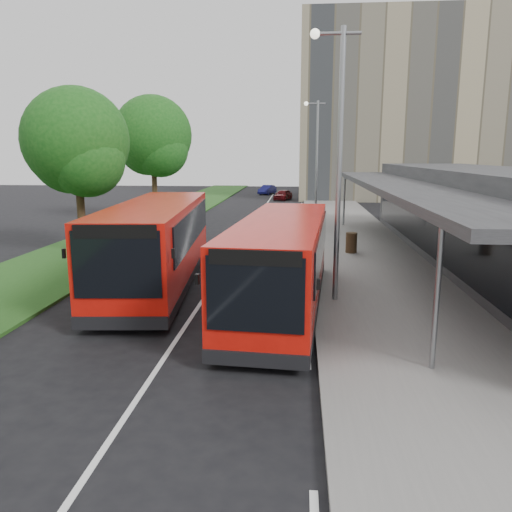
{
  "coord_description": "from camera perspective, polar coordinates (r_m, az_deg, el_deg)",
  "views": [
    {
      "loc": [
        3.03,
        -13.19,
        4.6
      ],
      "look_at": [
        1.73,
        1.92,
        1.5
      ],
      "focal_mm": 35.0,
      "sensor_mm": 36.0,
      "label": 1
    }
  ],
  "objects": [
    {
      "name": "lamp_post_far",
      "position": [
        35.21,
        6.83,
        11.67
      ],
      "size": [
        1.44,
        0.28,
        8.0
      ],
      "color": "gray",
      "rests_on": "pavement"
    },
    {
      "name": "lane_centre_line",
      "position": [
        28.72,
        -1.19,
        2.35
      ],
      "size": [
        0.12,
        70.0,
        0.01
      ],
      "primitive_type": "cube",
      "color": "silver",
      "rests_on": "ground"
    },
    {
      "name": "car_near",
      "position": [
        51.39,
        3.1,
        7.01
      ],
      "size": [
        2.1,
        3.38,
        1.08
      ],
      "primitive_type": "imported",
      "rotation": [
        0.0,
        0.0,
        -0.28
      ],
      "color": "#540C10",
      "rests_on": "ground"
    },
    {
      "name": "tree_far",
      "position": [
        35.7,
        -11.71,
        12.81
      ],
      "size": [
        5.33,
        5.33,
        8.56
      ],
      "color": "#372116",
      "rests_on": "ground"
    },
    {
      "name": "bollard",
      "position": [
        30.26,
        7.69,
        4.07
      ],
      "size": [
        0.19,
        0.19,
        1.13
      ],
      "primitive_type": "cylinder",
      "rotation": [
        0.0,
        0.0,
        -0.08
      ],
      "color": "#D6C20B",
      "rests_on": "pavement"
    },
    {
      "name": "ground",
      "position": [
        14.29,
        -7.64,
        -7.33
      ],
      "size": [
        120.0,
        120.0,
        0.0
      ],
      "primitive_type": "plane",
      "color": "black",
      "rests_on": "ground"
    },
    {
      "name": "grass_verge",
      "position": [
        34.97,
        -11.81,
        3.84
      ],
      "size": [
        5.0,
        80.0,
        0.1
      ],
      "primitive_type": "cube",
      "color": "#1F4B18",
      "rests_on": "ground"
    },
    {
      "name": "litter_bin",
      "position": [
        23.33,
        10.84,
        1.51
      ],
      "size": [
        0.62,
        0.62,
        0.93
      ],
      "primitive_type": "cylinder",
      "rotation": [
        0.0,
        0.0,
        0.23
      ],
      "color": "#382817",
      "rests_on": "pavement"
    },
    {
      "name": "car_far",
      "position": [
        58.72,
        1.29,
        7.59
      ],
      "size": [
        2.09,
        3.43,
        1.07
      ],
      "primitive_type": "imported",
      "rotation": [
        0.0,
        0.0,
        -0.32
      ],
      "color": "navy",
      "rests_on": "ground"
    },
    {
      "name": "pavement",
      "position": [
        33.63,
        9.97,
        3.65
      ],
      "size": [
        5.0,
        80.0,
        0.15
      ],
      "primitive_type": "cube",
      "color": "slate",
      "rests_on": "ground"
    },
    {
      "name": "station_building",
      "position": [
        22.73,
        25.09,
        4.0
      ],
      "size": [
        7.7,
        26.0,
        4.0
      ],
      "color": "#29292B",
      "rests_on": "ground"
    },
    {
      "name": "bus_second",
      "position": [
        17.83,
        -11.24,
        1.35
      ],
      "size": [
        3.55,
        10.57,
        2.94
      ],
      "rotation": [
        0.0,
        0.0,
        0.09
      ],
      "color": "red",
      "rests_on": "ground"
    },
    {
      "name": "bus_main",
      "position": [
        14.93,
        2.93,
        -0.82
      ],
      "size": [
        3.19,
        9.83,
        2.74
      ],
      "rotation": [
        0.0,
        0.0,
        -0.08
      ],
      "color": "red",
      "rests_on": "ground"
    },
    {
      "name": "tree_mid",
      "position": [
        24.41,
        -19.79,
        11.59
      ],
      "size": [
        4.72,
        4.72,
        7.59
      ],
      "color": "#372116",
      "rests_on": "ground"
    },
    {
      "name": "office_block",
      "position": [
        56.44,
        16.75,
        15.56
      ],
      "size": [
        22.0,
        12.0,
        18.0
      ],
      "primitive_type": "cube",
      "color": "tan",
      "rests_on": "ground"
    },
    {
      "name": "lamp_post_near",
      "position": [
        15.23,
        9.22,
        11.85
      ],
      "size": [
        1.44,
        0.28,
        8.0
      ],
      "color": "gray",
      "rests_on": "pavement"
    },
    {
      "name": "kerb_dashes",
      "position": [
        32.52,
        5.36,
        3.39
      ],
      "size": [
        0.12,
        56.0,
        0.01
      ],
      "color": "silver",
      "rests_on": "ground"
    }
  ]
}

